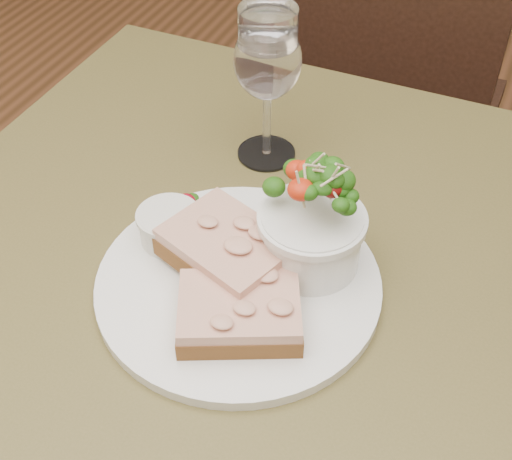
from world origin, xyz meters
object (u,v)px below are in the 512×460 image
at_px(cafe_table, 262,338).
at_px(wine_glass, 268,65).
at_px(dinner_plate, 238,283).
at_px(sandwich_front, 239,312).
at_px(salad_bowl, 312,217).
at_px(sandwich_back, 228,248).
at_px(chair_far, 369,182).
at_px(ramekin, 169,225).

height_order(cafe_table, wine_glass, wine_glass).
bearing_deg(dinner_plate, cafe_table, 57.07).
height_order(sandwich_front, wine_glass, wine_glass).
distance_m(dinner_plate, sandwich_front, 0.06).
relative_size(cafe_table, salad_bowl, 6.30).
distance_m(dinner_plate, wine_glass, 0.25).
bearing_deg(sandwich_back, cafe_table, 38.26).
relative_size(cafe_table, wine_glass, 4.57).
bearing_deg(sandwich_back, chair_far, 111.95).
relative_size(ramekin, salad_bowl, 0.48).
bearing_deg(cafe_table, wine_glass, 111.96).
distance_m(sandwich_front, wine_glass, 0.29).
bearing_deg(cafe_table, sandwich_front, -83.43).
height_order(dinner_plate, salad_bowl, salad_bowl).
height_order(ramekin, wine_glass, wine_glass).
bearing_deg(chair_far, sandwich_back, 92.66).
height_order(salad_bowl, wine_glass, wine_glass).
xyz_separation_m(chair_far, salad_bowl, (0.10, -0.70, 0.53)).
height_order(cafe_table, sandwich_back, sandwich_back).
bearing_deg(dinner_plate, sandwich_back, 141.71).
bearing_deg(sandwich_front, salad_bowl, 48.19).
distance_m(chair_far, ramekin, 0.88).
bearing_deg(cafe_table, dinner_plate, -122.93).
bearing_deg(salad_bowl, sandwich_back, -151.25).
distance_m(sandwich_front, salad_bowl, 0.11).
height_order(sandwich_front, sandwich_back, sandwich_back).
relative_size(dinner_plate, sandwich_front, 2.06).
xyz_separation_m(cafe_table, ramekin, (-0.10, -0.00, 0.13)).
xyz_separation_m(sandwich_front, ramekin, (-0.11, 0.07, 0.00)).
xyz_separation_m(sandwich_front, salad_bowl, (0.03, 0.10, 0.04)).
height_order(cafe_table, chair_far, chair_far).
bearing_deg(sandwich_back, ramekin, -168.18).
xyz_separation_m(dinner_plate, sandwich_back, (-0.02, 0.01, 0.03)).
distance_m(chair_far, sandwich_back, 0.89).
bearing_deg(salad_bowl, sandwich_front, -106.81).
relative_size(cafe_table, dinner_plate, 2.84).
bearing_deg(dinner_plate, wine_glass, 105.79).
bearing_deg(salad_bowl, ramekin, -168.45).
distance_m(dinner_plate, salad_bowl, 0.10).
xyz_separation_m(chair_far, ramekin, (-0.04, -0.73, 0.49)).
height_order(sandwich_back, ramekin, sandwich_back).
bearing_deg(wine_glass, sandwich_front, -72.16).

